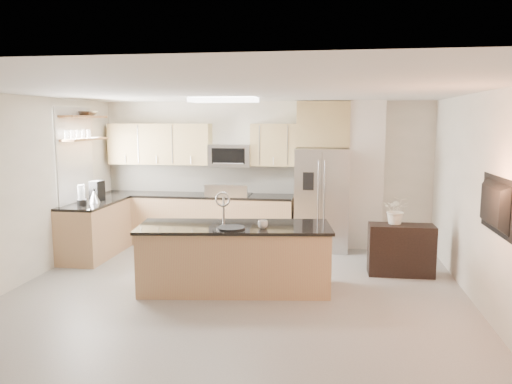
% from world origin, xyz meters
% --- Properties ---
extents(floor, '(6.50, 6.50, 0.00)m').
position_xyz_m(floor, '(0.00, 0.00, 0.00)').
color(floor, '#9F9D97').
rests_on(floor, ground).
extents(ceiling, '(6.00, 6.50, 0.02)m').
position_xyz_m(ceiling, '(0.00, 0.00, 2.60)').
color(ceiling, silver).
rests_on(ceiling, wall_back).
extents(wall_back, '(6.00, 0.02, 2.60)m').
position_xyz_m(wall_back, '(0.00, 3.25, 1.30)').
color(wall_back, white).
rests_on(wall_back, floor).
extents(wall_front, '(6.00, 0.02, 2.60)m').
position_xyz_m(wall_front, '(0.00, -3.25, 1.30)').
color(wall_front, white).
rests_on(wall_front, floor).
extents(wall_left, '(0.02, 6.50, 2.60)m').
position_xyz_m(wall_left, '(-3.00, 0.00, 1.30)').
color(wall_left, white).
rests_on(wall_left, floor).
extents(wall_right, '(0.02, 6.50, 2.60)m').
position_xyz_m(wall_right, '(3.00, 0.00, 1.30)').
color(wall_right, white).
rests_on(wall_right, floor).
extents(back_counter, '(3.55, 0.66, 1.44)m').
position_xyz_m(back_counter, '(-1.23, 2.93, 0.47)').
color(back_counter, tan).
rests_on(back_counter, floor).
extents(left_counter, '(0.66, 1.50, 0.92)m').
position_xyz_m(left_counter, '(-2.67, 1.85, 0.46)').
color(left_counter, tan).
rests_on(left_counter, floor).
extents(range, '(0.76, 0.64, 1.14)m').
position_xyz_m(range, '(-0.60, 2.92, 0.47)').
color(range, black).
rests_on(range, floor).
extents(upper_cabinets, '(3.50, 0.33, 0.75)m').
position_xyz_m(upper_cabinets, '(-1.30, 3.09, 1.83)').
color(upper_cabinets, tan).
rests_on(upper_cabinets, wall_back).
extents(microwave, '(0.76, 0.40, 0.40)m').
position_xyz_m(microwave, '(-0.60, 3.04, 1.63)').
color(microwave, '#AEAEB0').
rests_on(microwave, upper_cabinets).
extents(refrigerator, '(0.92, 0.78, 1.78)m').
position_xyz_m(refrigerator, '(1.06, 2.87, 0.89)').
color(refrigerator, '#AEAEB0').
rests_on(refrigerator, floor).
extents(partition_column, '(0.60, 0.30, 2.60)m').
position_xyz_m(partition_column, '(1.82, 3.10, 1.30)').
color(partition_column, silver).
rests_on(partition_column, floor).
extents(window, '(0.04, 1.15, 1.65)m').
position_xyz_m(window, '(-2.98, 1.85, 1.65)').
color(window, white).
rests_on(window, wall_left).
extents(shelf_lower, '(0.30, 1.20, 0.04)m').
position_xyz_m(shelf_lower, '(-2.85, 1.95, 1.95)').
color(shelf_lower, brown).
rests_on(shelf_lower, wall_left).
extents(shelf_upper, '(0.30, 1.20, 0.04)m').
position_xyz_m(shelf_upper, '(-2.85, 1.95, 2.32)').
color(shelf_upper, brown).
rests_on(shelf_upper, wall_left).
extents(ceiling_fixture, '(1.00, 0.50, 0.06)m').
position_xyz_m(ceiling_fixture, '(-0.40, 1.60, 2.56)').
color(ceiling_fixture, white).
rests_on(ceiling_fixture, ceiling).
extents(island, '(2.64, 1.24, 1.30)m').
position_xyz_m(island, '(-0.04, 0.54, 0.44)').
color(island, tan).
rests_on(island, floor).
extents(credenza, '(0.94, 0.41, 0.75)m').
position_xyz_m(credenza, '(2.25, 1.53, 0.37)').
color(credenza, black).
rests_on(credenza, floor).
extents(cup, '(0.17, 0.17, 0.10)m').
position_xyz_m(cup, '(0.36, 0.41, 0.93)').
color(cup, silver).
rests_on(cup, island).
extents(platter, '(0.45, 0.45, 0.02)m').
position_xyz_m(platter, '(-0.05, 0.33, 0.89)').
color(platter, black).
rests_on(platter, island).
extents(blender, '(0.15, 0.15, 0.34)m').
position_xyz_m(blender, '(-2.67, 1.45, 1.07)').
color(blender, black).
rests_on(blender, left_counter).
extents(kettle, '(0.19, 0.19, 0.23)m').
position_xyz_m(kettle, '(-2.62, 1.77, 1.02)').
color(kettle, '#AEAEB0').
rests_on(kettle, left_counter).
extents(coffee_maker, '(0.21, 0.24, 0.33)m').
position_xyz_m(coffee_maker, '(-2.69, 2.02, 1.08)').
color(coffee_maker, black).
rests_on(coffee_maker, left_counter).
extents(bowl, '(0.45, 0.45, 0.10)m').
position_xyz_m(bowl, '(-2.85, 2.12, 2.39)').
color(bowl, '#AEAEB0').
rests_on(bowl, shelf_upper).
extents(flower_vase, '(0.64, 0.58, 0.63)m').
position_xyz_m(flower_vase, '(2.17, 1.58, 1.06)').
color(flower_vase, white).
rests_on(flower_vase, credenza).
extents(television, '(0.14, 1.08, 0.62)m').
position_xyz_m(television, '(2.91, -0.20, 1.35)').
color(television, black).
rests_on(television, wall_right).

